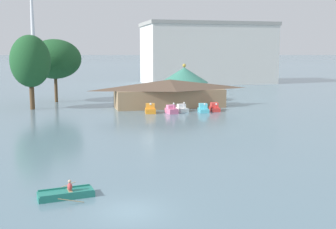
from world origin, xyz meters
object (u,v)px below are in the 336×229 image
(pedal_boat_cyan, at_px, (203,109))
(background_building_block, at_px, (207,53))
(pedal_boat_white, at_px, (182,108))
(pedal_boat_red, at_px, (215,108))
(pedal_boat_pink, at_px, (171,110))
(pedal_boat_orange, at_px, (150,109))
(shoreline_tree_tall_left, at_px, (30,61))
(boathouse, at_px, (170,93))
(rowboat_with_rower, at_px, (66,194))
(green_roof_pavilion, at_px, (184,82))
(shoreline_tree_mid, at_px, (55,59))

(pedal_boat_cyan, relative_size, background_building_block, 0.08)
(pedal_boat_white, distance_m, pedal_boat_red, 5.36)
(pedal_boat_pink, bearing_deg, pedal_boat_red, 90.80)
(pedal_boat_orange, height_order, pedal_boat_cyan, pedal_boat_orange)
(pedal_boat_pink, distance_m, pedal_boat_cyan, 5.19)
(shoreline_tree_tall_left, bearing_deg, boathouse, -7.72)
(rowboat_with_rower, relative_size, boathouse, 0.19)
(pedal_boat_orange, distance_m, pedal_boat_white, 5.25)
(rowboat_with_rower, bearing_deg, pedal_boat_orange, -118.32)
(pedal_boat_orange, distance_m, pedal_boat_cyan, 8.36)
(pedal_boat_pink, distance_m, pedal_boat_red, 7.52)
(rowboat_with_rower, bearing_deg, shoreline_tree_tall_left, -91.81)
(green_roof_pavilion, relative_size, shoreline_tree_mid, 0.79)
(green_roof_pavilion, bearing_deg, shoreline_tree_mid, 170.90)
(pedal_boat_pink, xyz_separation_m, pedal_boat_white, (2.11, 1.53, -0.05))
(pedal_boat_white, bearing_deg, green_roof_pavilion, 155.88)
(shoreline_tree_tall_left, height_order, shoreline_tree_mid, shoreline_tree_tall_left)
(background_building_block, bearing_deg, shoreline_tree_mid, -138.78)
(pedal_boat_orange, relative_size, pedal_boat_white, 1.05)
(pedal_boat_orange, bearing_deg, pedal_boat_cyan, 91.38)
(pedal_boat_orange, bearing_deg, rowboat_with_rower, -11.93)
(pedal_boat_orange, xyz_separation_m, green_roof_pavilion, (9.70, 14.59, 2.98))
(pedal_boat_pink, xyz_separation_m, shoreline_tree_mid, (-17.42, 19.46, 7.50))
(pedal_boat_red, bearing_deg, green_roof_pavilion, -168.04)
(pedal_boat_red, relative_size, shoreline_tree_tall_left, 0.25)
(boathouse, bearing_deg, shoreline_tree_tall_left, 172.28)
(boathouse, bearing_deg, background_building_block, 64.21)
(pedal_boat_white, xyz_separation_m, boathouse, (-0.65, 5.29, 2.02))
(boathouse, bearing_deg, rowboat_with_rower, -113.05)
(pedal_boat_red, distance_m, green_roof_pavilion, 14.93)
(pedal_boat_orange, height_order, shoreline_tree_mid, shoreline_tree_mid)
(shoreline_tree_mid, bearing_deg, boathouse, -33.79)
(boathouse, bearing_deg, pedal_boat_orange, -128.25)
(rowboat_with_rower, distance_m, shoreline_tree_tall_left, 45.32)
(pedal_boat_pink, xyz_separation_m, green_roof_pavilion, (6.59, 15.61, 3.04))
(pedal_boat_orange, distance_m, pedal_boat_pink, 3.27)
(pedal_boat_cyan, bearing_deg, background_building_block, 168.89)
(shoreline_tree_tall_left, xyz_separation_m, background_building_block, (47.01, 47.53, 1.03))
(pedal_boat_pink, bearing_deg, rowboat_with_rower, -32.07)
(pedal_boat_white, height_order, background_building_block, background_building_block)
(pedal_boat_pink, distance_m, shoreline_tree_tall_left, 24.42)
(pedal_boat_cyan, distance_m, shoreline_tree_tall_left, 29.02)
(pedal_boat_white, distance_m, boathouse, 5.70)
(pedal_boat_pink, height_order, pedal_boat_cyan, pedal_boat_pink)
(pedal_boat_orange, xyz_separation_m, boathouse, (4.58, 5.80, 1.91))
(pedal_boat_cyan, height_order, green_roof_pavilion, green_roof_pavilion)
(shoreline_tree_mid, bearing_deg, pedal_boat_red, -36.55)
(pedal_boat_white, relative_size, shoreline_tree_mid, 0.20)
(background_building_block, bearing_deg, pedal_boat_white, -113.07)
(rowboat_with_rower, bearing_deg, pedal_boat_white, -125.04)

